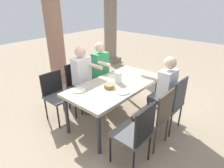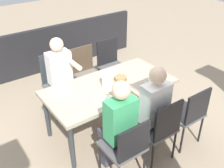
{
  "view_description": "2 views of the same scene",
  "coord_description": "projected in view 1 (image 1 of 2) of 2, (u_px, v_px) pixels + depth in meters",
  "views": [
    {
      "loc": [
        -2.34,
        -1.92,
        2.12
      ],
      "look_at": [
        -0.14,
        -0.02,
        0.79
      ],
      "focal_mm": 30.93,
      "sensor_mm": 36.0,
      "label": 1
    },
    {
      "loc": [
        1.8,
        2.55,
        2.64
      ],
      "look_at": [
        0.02,
        0.07,
        0.8
      ],
      "focal_mm": 42.8,
      "sensor_mm": 36.0,
      "label": 2
    }
  ],
  "objects": [
    {
      "name": "stone_column_centre",
      "position": [
        54.0,
        26.0,
        4.75
      ],
      "size": [
        0.55,
        0.55,
        2.92
      ],
      "color": "#936B56",
      "rests_on": "ground"
    },
    {
      "name": "chair_west_north",
      "position": [
        56.0,
        93.0,
        3.48
      ],
      "size": [
        0.44,
        0.44,
        0.89
      ],
      "color": "#4F4F50",
      "rests_on": "ground"
    },
    {
      "name": "fork_3",
      "position": [
        143.0,
        79.0,
        3.51
      ],
      "size": [
        0.03,
        0.17,
        0.01
      ],
      "primitive_type": "cube",
      "rotation": [
        0.0,
        0.0,
        -0.1
      ],
      "color": "silver",
      "rests_on": "dining_table"
    },
    {
      "name": "chair_east_south",
      "position": [
        172.0,
        101.0,
        3.15
      ],
      "size": [
        0.44,
        0.44,
        0.96
      ],
      "color": "#5B5E61",
      "rests_on": "ground"
    },
    {
      "name": "spoon_0",
      "position": [
        86.0,
        87.0,
        3.18
      ],
      "size": [
        0.03,
        0.17,
        0.01
      ],
      "primitive_type": "cube",
      "rotation": [
        0.0,
        0.0,
        -0.09
      ],
      "color": "silver",
      "rests_on": "dining_table"
    },
    {
      "name": "spoon_3",
      "position": [
        152.0,
        74.0,
        3.71
      ],
      "size": [
        0.02,
        0.17,
        0.01
      ],
      "primitive_type": "cube",
      "rotation": [
        0.0,
        0.0,
        0.0
      ],
      "color": "silver",
      "rests_on": "dining_table"
    },
    {
      "name": "fork_2",
      "position": [
        107.0,
        78.0,
        3.53
      ],
      "size": [
        0.02,
        0.17,
        0.01
      ],
      "primitive_type": "cube",
      "rotation": [
        0.0,
        0.0,
        0.0
      ],
      "color": "silver",
      "rests_on": "dining_table"
    },
    {
      "name": "stone_column_far",
      "position": [
        110.0,
        18.0,
        6.2
      ],
      "size": [
        0.54,
        0.54,
        2.99
      ],
      "color": "gray",
      "rests_on": "ground"
    },
    {
      "name": "fork_0",
      "position": [
        71.0,
        94.0,
        2.97
      ],
      "size": [
        0.03,
        0.17,
        0.01
      ],
      "primitive_type": "cube",
      "rotation": [
        0.0,
        0.0,
        -0.06
      ],
      "color": "silver",
      "rests_on": "dining_table"
    },
    {
      "name": "chair_mid_south",
      "position": [
        156.0,
        114.0,
        2.81
      ],
      "size": [
        0.44,
        0.44,
        0.94
      ],
      "color": "#6A6158",
      "rests_on": "ground"
    },
    {
      "name": "diner_woman_green",
      "position": [
        163.0,
        91.0,
        3.2
      ],
      "size": [
        0.34,
        0.49,
        1.28
      ],
      "color": "#3F3F4C",
      "rests_on": "ground"
    },
    {
      "name": "plate_3",
      "position": [
        148.0,
        76.0,
        3.61
      ],
      "size": [
        0.26,
        0.26,
        0.02
      ],
      "color": "white",
      "rests_on": "dining_table"
    },
    {
      "name": "diner_man_white",
      "position": [
        103.0,
        71.0,
        4.01
      ],
      "size": [
        0.34,
        0.49,
        1.29
      ],
      "color": "#3F3F4C",
      "rests_on": "ground"
    },
    {
      "name": "chair_mid_north",
      "position": [
        79.0,
        83.0,
        3.84
      ],
      "size": [
        0.44,
        0.44,
        0.92
      ],
      "color": "#4F4F50",
      "rests_on": "ground"
    },
    {
      "name": "diner_guest_third",
      "position": [
        84.0,
        78.0,
        3.67
      ],
      "size": [
        0.34,
        0.49,
        1.3
      ],
      "color": "#3F3F4C",
      "rests_on": "ground"
    },
    {
      "name": "plate_0",
      "position": [
        79.0,
        90.0,
        3.07
      ],
      "size": [
        0.23,
        0.23,
        0.02
      ],
      "color": "silver",
      "rests_on": "dining_table"
    },
    {
      "name": "plate_1",
      "position": [
        123.0,
        92.0,
        3.02
      ],
      "size": [
        0.22,
        0.22,
        0.02
      ],
      "color": "white",
      "rests_on": "dining_table"
    },
    {
      "name": "bread_basket",
      "position": [
        109.0,
        86.0,
        3.16
      ],
      "size": [
        0.17,
        0.17,
        0.06
      ],
      "primitive_type": "cylinder",
      "color": "#9E7547",
      "rests_on": "dining_table"
    },
    {
      "name": "water_pitcher",
      "position": [
        118.0,
        78.0,
        3.33
      ],
      "size": [
        0.13,
        0.13,
        0.2
      ],
      "color": "white",
      "rests_on": "dining_table"
    },
    {
      "name": "dining_table",
      "position": [
        116.0,
        87.0,
        3.35
      ],
      "size": [
        1.79,
        0.89,
        0.74
      ],
      "color": "tan",
      "rests_on": "ground"
    },
    {
      "name": "fork_1",
      "position": [
        116.0,
        95.0,
        2.92
      ],
      "size": [
        0.03,
        0.17,
        0.01
      ],
      "primitive_type": "cube",
      "rotation": [
        0.0,
        0.0,
        -0.1
      ],
      "color": "silver",
      "rests_on": "dining_table"
    },
    {
      "name": "plate_2",
      "position": [
        112.0,
        76.0,
        3.63
      ],
      "size": [
        0.21,
        0.21,
        0.02
      ],
      "color": "silver",
      "rests_on": "dining_table"
    },
    {
      "name": "spoon_1",
      "position": [
        128.0,
        89.0,
        3.13
      ],
      "size": [
        0.03,
        0.17,
        0.01
      ],
      "primitive_type": "cube",
      "rotation": [
        0.0,
        0.0,
        -0.1
      ],
      "color": "silver",
      "rests_on": "dining_table"
    },
    {
      "name": "chair_west_south",
      "position": [
        136.0,
        132.0,
        2.45
      ],
      "size": [
        0.44,
        0.44,
        0.94
      ],
      "color": "#4F4F50",
      "rests_on": "ground"
    },
    {
      "name": "ground_plane",
      "position": [
        116.0,
        119.0,
        3.63
      ],
      "size": [
        16.0,
        16.0,
        0.0
      ],
      "primitive_type": "plane",
      "color": "gray"
    },
    {
      "name": "chair_east_north",
      "position": [
        97.0,
        77.0,
        4.2
      ],
      "size": [
        0.44,
        0.44,
        0.86
      ],
      "color": "#4F4F50",
      "rests_on": "ground"
    },
    {
      "name": "spoon_2",
      "position": [
        117.0,
        74.0,
        3.74
      ],
      "size": [
        0.03,
        0.17,
        0.01
      ],
      "primitive_type": "cube",
      "rotation": [
        0.0,
        0.0,
        0.09
      ],
      "color": "silver",
      "rests_on": "dining_table"
    }
  ]
}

